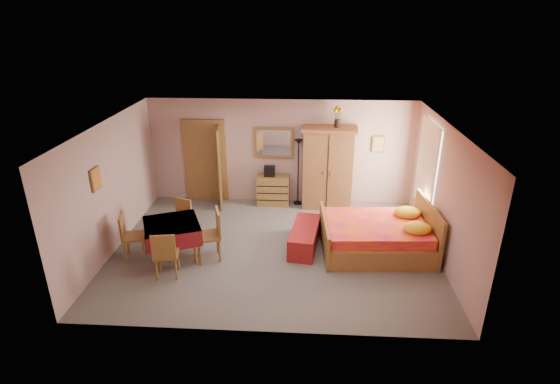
# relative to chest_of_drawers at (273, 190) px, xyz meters

# --- Properties ---
(floor) EXTENTS (6.50, 6.50, 0.00)m
(floor) POSITION_rel_chest_of_drawers_xyz_m (0.19, -2.25, -0.38)
(floor) COLOR slate
(floor) RESTS_ON ground
(ceiling) EXTENTS (6.50, 6.50, 0.00)m
(ceiling) POSITION_rel_chest_of_drawers_xyz_m (0.19, -2.25, 2.22)
(ceiling) COLOR brown
(ceiling) RESTS_ON wall_back
(wall_back) EXTENTS (6.50, 0.10, 2.60)m
(wall_back) POSITION_rel_chest_of_drawers_xyz_m (0.19, 0.25, 0.92)
(wall_back) COLOR tan
(wall_back) RESTS_ON floor
(wall_front) EXTENTS (6.50, 0.10, 2.60)m
(wall_front) POSITION_rel_chest_of_drawers_xyz_m (0.19, -4.75, 0.92)
(wall_front) COLOR tan
(wall_front) RESTS_ON floor
(wall_left) EXTENTS (0.10, 5.00, 2.60)m
(wall_left) POSITION_rel_chest_of_drawers_xyz_m (-3.06, -2.25, 0.92)
(wall_left) COLOR tan
(wall_left) RESTS_ON floor
(wall_right) EXTENTS (0.10, 5.00, 2.60)m
(wall_right) POSITION_rel_chest_of_drawers_xyz_m (3.44, -2.25, 0.92)
(wall_right) COLOR tan
(wall_right) RESTS_ON floor
(doorway) EXTENTS (1.06, 0.12, 2.15)m
(doorway) POSITION_rel_chest_of_drawers_xyz_m (-1.71, 0.22, 0.65)
(doorway) COLOR #9E6B35
(doorway) RESTS_ON floor
(window) EXTENTS (0.08, 1.40, 1.95)m
(window) POSITION_rel_chest_of_drawers_xyz_m (3.40, -1.05, 1.07)
(window) COLOR white
(window) RESTS_ON wall_right
(picture_left) EXTENTS (0.04, 0.32, 0.42)m
(picture_left) POSITION_rel_chest_of_drawers_xyz_m (-3.03, -2.85, 1.32)
(picture_left) COLOR orange
(picture_left) RESTS_ON wall_left
(picture_back) EXTENTS (0.30, 0.04, 0.40)m
(picture_back) POSITION_rel_chest_of_drawers_xyz_m (2.54, 0.22, 1.17)
(picture_back) COLOR #D8BF59
(picture_back) RESTS_ON wall_back
(chest_of_drawers) EXTENTS (0.80, 0.40, 0.75)m
(chest_of_drawers) POSITION_rel_chest_of_drawers_xyz_m (0.00, 0.00, 0.00)
(chest_of_drawers) COLOR olive
(chest_of_drawers) RESTS_ON floor
(wall_mirror) EXTENTS (0.97, 0.09, 0.76)m
(wall_mirror) POSITION_rel_chest_of_drawers_xyz_m (-0.00, 0.21, 1.17)
(wall_mirror) COLOR white
(wall_mirror) RESTS_ON wall_back
(stereo) EXTENTS (0.27, 0.20, 0.25)m
(stereo) POSITION_rel_chest_of_drawers_xyz_m (-0.09, 0.01, 0.50)
(stereo) COLOR black
(stereo) RESTS_ON chest_of_drawers
(floor_lamp) EXTENTS (0.22, 0.22, 1.67)m
(floor_lamp) POSITION_rel_chest_of_drawers_xyz_m (0.62, 0.06, 0.46)
(floor_lamp) COLOR black
(floor_lamp) RESTS_ON floor
(wardrobe) EXTENTS (1.34, 0.76, 2.02)m
(wardrobe) POSITION_rel_chest_of_drawers_xyz_m (1.34, -0.06, 0.64)
(wardrobe) COLOR #996234
(wardrobe) RESTS_ON floor
(sunflower_vase) EXTENTS (0.21, 0.21, 0.49)m
(sunflower_vase) POSITION_rel_chest_of_drawers_xyz_m (1.51, -0.04, 1.89)
(sunflower_vase) COLOR gold
(sunflower_vase) RESTS_ON wardrobe
(bed) EXTENTS (2.27, 1.84, 1.01)m
(bed) POSITION_rel_chest_of_drawers_xyz_m (2.24, -2.15, 0.13)
(bed) COLOR #DC1547
(bed) RESTS_ON floor
(bench) EXTENTS (0.69, 1.42, 0.46)m
(bench) POSITION_rel_chest_of_drawers_xyz_m (0.81, -2.11, -0.15)
(bench) COLOR maroon
(bench) RESTS_ON floor
(dining_table) EXTENTS (1.33, 1.33, 0.75)m
(dining_table) POSITION_rel_chest_of_drawers_xyz_m (-1.78, -2.67, -0.00)
(dining_table) COLOR maroon
(dining_table) RESTS_ON floor
(chair_south) EXTENTS (0.48, 0.48, 0.93)m
(chair_south) POSITION_rel_chest_of_drawers_xyz_m (-1.70, -3.32, 0.09)
(chair_south) COLOR olive
(chair_south) RESTS_ON floor
(chair_north) EXTENTS (0.53, 0.53, 0.89)m
(chair_north) POSITION_rel_chest_of_drawers_xyz_m (-1.84, -1.98, 0.07)
(chair_north) COLOR olive
(chair_north) RESTS_ON floor
(chair_west) EXTENTS (0.51, 0.51, 0.93)m
(chair_west) POSITION_rel_chest_of_drawers_xyz_m (-2.54, -2.70, 0.09)
(chair_west) COLOR #A67838
(chair_west) RESTS_ON floor
(chair_east) EXTENTS (0.58, 0.58, 1.02)m
(chair_east) POSITION_rel_chest_of_drawers_xyz_m (-1.07, -2.68, 0.13)
(chair_east) COLOR #935E31
(chair_east) RESTS_ON floor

